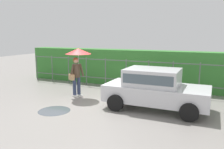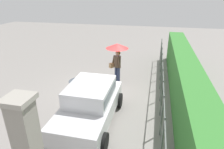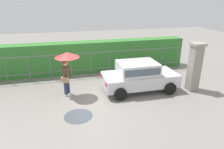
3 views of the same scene
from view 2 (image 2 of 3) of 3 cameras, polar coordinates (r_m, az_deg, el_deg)
name	(u,v)px [view 2 (image 2 of 3)]	position (r m, az deg, el deg)	size (l,w,h in m)	color
ground_plane	(100,92)	(9.41, -3.44, -5.06)	(40.00, 40.00, 0.00)	gray
car	(90,102)	(7.05, -6.36, -8.02)	(3.75, 1.87, 1.48)	silver
pedestrian	(117,53)	(9.72, 1.51, 6.44)	(1.11, 1.11, 2.12)	#2D3856
gate_pillar	(27,141)	(5.15, -23.59, -17.49)	(0.60, 0.60, 2.42)	gray
fence_section	(162,84)	(8.55, 14.30, -2.67)	(11.48, 0.05, 1.50)	#59605B
hedge_row	(184,83)	(8.58, 20.42, -2.41)	(12.43, 0.90, 1.90)	#387F33
puddle_near	(79,81)	(10.63, -9.54, -1.90)	(1.15, 1.15, 0.00)	#4C545B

